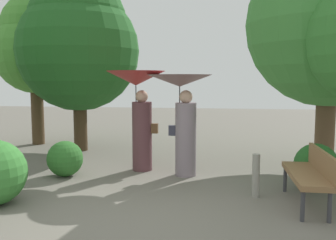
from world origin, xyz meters
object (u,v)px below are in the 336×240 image
at_px(park_bench, 311,172).
at_px(tree_mid_right, 330,11).
at_px(person_right, 182,104).
at_px(path_marker_post, 256,176).
at_px(tree_mid_left, 78,42).
at_px(person_left, 138,99).
at_px(tree_near_left, 35,45).

relative_size(park_bench, tree_mid_right, 0.29).
relative_size(person_right, path_marker_post, 2.81).
bearing_deg(tree_mid_right, tree_mid_left, 169.43).
distance_m(person_left, path_marker_post, 2.95).
distance_m(person_left, tree_mid_left, 3.08).
bearing_deg(tree_mid_left, path_marker_post, -38.45).
xyz_separation_m(tree_mid_left, tree_mid_right, (5.90, -1.10, 0.41)).
height_order(tree_mid_left, path_marker_post, tree_mid_left).
bearing_deg(tree_mid_left, park_bench, -36.03).
height_order(park_bench, tree_near_left, tree_near_left).
bearing_deg(tree_mid_left, tree_near_left, 154.41).
distance_m(park_bench, path_marker_post, 0.84).
bearing_deg(person_left, path_marker_post, -123.51).
bearing_deg(tree_mid_left, person_left, -43.03).
distance_m(tree_mid_left, tree_mid_right, 6.01).
relative_size(person_left, park_bench, 1.37).
xyz_separation_m(tree_near_left, path_marker_post, (5.89, -4.17, -2.52)).
bearing_deg(park_bench, tree_near_left, -124.12).
distance_m(person_right, tree_near_left, 5.64).
height_order(person_right, park_bench, person_right).
xyz_separation_m(person_left, park_bench, (3.04, -1.79, -0.98)).
height_order(person_left, path_marker_post, person_left).
bearing_deg(person_left, tree_near_left, 54.13).
bearing_deg(person_left, park_bench, -120.26).
bearing_deg(tree_mid_right, tree_near_left, 165.99).
relative_size(tree_near_left, tree_mid_right, 0.83).
relative_size(person_left, person_right, 1.04).
height_order(park_bench, tree_mid_right, tree_mid_right).
height_order(person_right, tree_mid_right, tree_mid_right).
relative_size(tree_near_left, tree_mid_left, 0.93).
height_order(person_left, person_right, person_left).
relative_size(person_left, tree_mid_left, 0.45).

